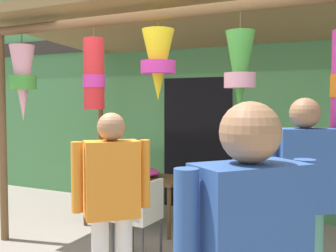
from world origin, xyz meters
TOP-DOWN VIEW (x-y plane):
  - shop_facade at (-0.00, 2.63)m, footprint 11.52×0.29m
  - market_stall_canopy at (-0.02, 0.96)m, footprint 4.67×2.44m
  - display_table at (-0.98, 1.29)m, footprint 1.33×0.62m
  - flower_heap_on_table at (-0.95, 1.25)m, footprint 0.65×0.46m
  - folding_chair at (-0.30, 0.31)m, footprint 0.42×0.42m
  - wicker_basket_by_table at (0.15, 0.85)m, footprint 0.46×0.46m
  - vendor_in_orange at (1.32, -0.13)m, footprint 0.53×0.39m
  - shopper_by_bananas at (0.03, -0.73)m, footprint 0.45×0.44m

SIDE VIEW (x-z plane):
  - wicker_basket_by_table at x=0.15m, z-range 0.00..0.23m
  - folding_chair at x=-0.30m, z-range 0.08..0.92m
  - display_table at x=-0.98m, z-range 0.26..0.93m
  - flower_heap_on_table at x=-0.95m, z-range 0.67..0.80m
  - shopper_by_bananas at x=0.03m, z-range 0.13..1.69m
  - vendor_in_orange at x=1.32m, z-range 0.15..1.82m
  - shop_facade at x=0.00m, z-range 0.00..4.24m
  - market_stall_canopy at x=-0.02m, z-range 1.03..3.74m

